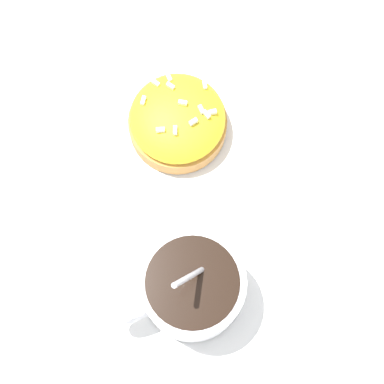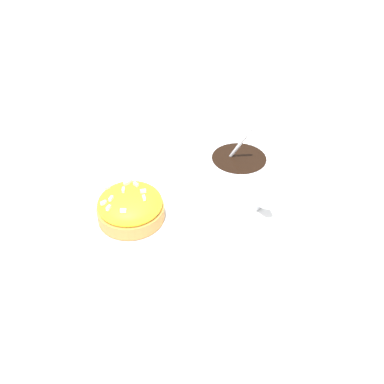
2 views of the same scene
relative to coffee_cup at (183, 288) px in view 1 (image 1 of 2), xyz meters
name	(u,v)px [view 1 (image 1 of 2)]	position (x,y,z in m)	size (l,w,h in m)	color
ground_plane	(188,209)	(0.07, 0.00, -0.04)	(3.00, 3.00, 0.00)	silver
paper_napkin	(188,208)	(0.07, 0.00, -0.04)	(0.32, 0.29, 0.00)	white
coffee_cup	(183,288)	(0.00, 0.00, 0.00)	(0.08, 0.10, 0.11)	white
frosted_pastry	(173,121)	(0.14, 0.01, -0.02)	(0.08, 0.08, 0.04)	#C18442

